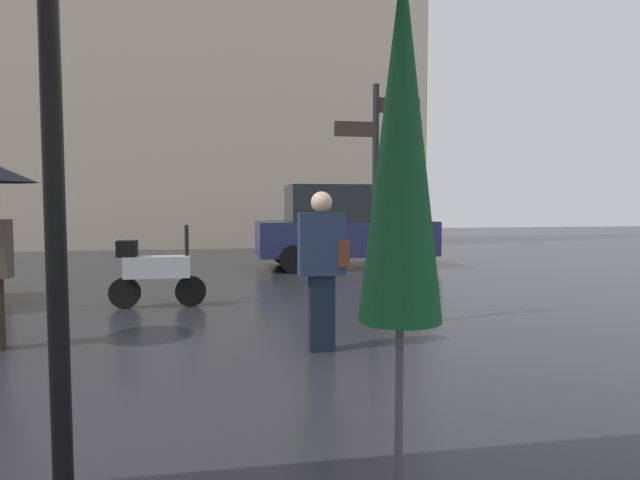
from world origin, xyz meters
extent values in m
cylinder|color=black|center=(0.13, -0.80, 1.40)|extent=(0.08, 0.08, 2.80)
cylinder|color=#4C4C51|center=(1.49, -0.77, 0.55)|extent=(0.04, 0.04, 1.00)
cone|color=#144C28|center=(1.49, -0.77, 1.83)|extent=(0.36, 0.36, 1.55)
cube|color=black|center=(1.77, 2.62, 0.40)|extent=(0.26, 0.17, 0.81)
cube|color=#1E2D47|center=(1.77, 2.62, 1.13)|extent=(0.48, 0.22, 0.65)
sphere|color=beige|center=(1.77, 2.62, 1.57)|extent=(0.22, 0.22, 0.22)
cube|color=#512819|center=(1.99, 2.62, 1.04)|extent=(0.12, 0.24, 0.28)
cylinder|color=black|center=(0.28, 5.46, 0.23)|extent=(0.46, 0.09, 0.46)
cylinder|color=black|center=(-0.68, 5.46, 0.23)|extent=(0.46, 0.09, 0.46)
cube|color=silver|center=(-0.20, 5.46, 0.61)|extent=(0.96, 0.32, 0.32)
cube|color=black|center=(-0.63, 5.46, 0.89)|extent=(0.28, 0.28, 0.24)
cylinder|color=black|center=(0.23, 5.46, 0.96)|extent=(0.06, 0.06, 0.55)
cube|color=#1E234C|center=(3.71, 9.96, 0.72)|extent=(4.23, 1.81, 0.81)
cube|color=black|center=(3.49, 9.96, 1.56)|extent=(2.33, 1.67, 0.86)
cylinder|color=black|center=(5.08, 10.86, 0.32)|extent=(0.63, 0.18, 0.63)
cylinder|color=black|center=(5.08, 9.05, 0.32)|extent=(0.63, 0.18, 0.63)
cylinder|color=black|center=(2.33, 10.86, 0.32)|extent=(0.63, 0.18, 0.63)
cylinder|color=black|center=(2.33, 9.05, 0.32)|extent=(0.63, 0.18, 0.63)
cylinder|color=black|center=(2.63, 3.57, 1.51)|extent=(0.08, 0.08, 3.01)
cube|color=#33281E|center=(2.91, 3.57, 2.76)|extent=(0.56, 0.04, 0.18)
cube|color=#33281E|center=(2.37, 3.57, 2.46)|extent=(0.52, 0.04, 0.18)
cube|color=#B2A893|center=(0.00, 17.37, 7.11)|extent=(16.33, 2.53, 14.21)
camera|label=1|loc=(0.73, -3.00, 1.56)|focal=30.79mm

